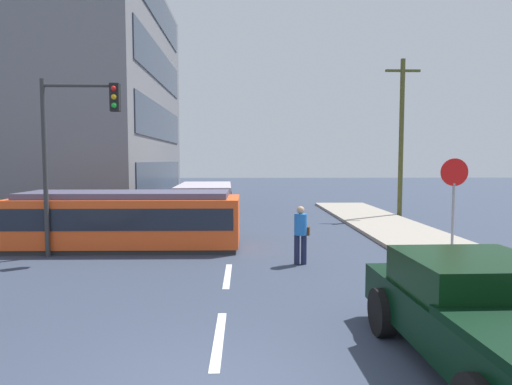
{
  "coord_description": "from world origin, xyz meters",
  "views": [
    {
      "loc": [
        0.42,
        -5.1,
        2.96
      ],
      "look_at": [
        0.81,
        9.02,
        1.93
      ],
      "focal_mm": 30.79,
      "sensor_mm": 36.0,
      "label": 1
    }
  ],
  "objects": [
    {
      "name": "city_bus",
      "position": [
        -1.47,
        16.31,
        1.04
      ],
      "size": [
        2.72,
        5.85,
        1.8
      ],
      "color": "#B4A8B5",
      "rests_on": "ground"
    },
    {
      "name": "lane_stripe_3",
      "position": [
        0.0,
        15.76,
        0.01
      ],
      "size": [
        0.16,
        2.4,
        0.01
      ],
      "primitive_type": "cube",
      "color": "silver",
      "rests_on": "ground"
    },
    {
      "name": "utility_pole_mid",
      "position": [
        8.62,
        17.64,
        4.27
      ],
      "size": [
        1.8,
        0.24,
        8.17
      ],
      "color": "#4C4E23",
      "rests_on": "ground"
    },
    {
      "name": "lane_stripe_2",
      "position": [
        0.0,
        6.0,
        0.01
      ],
      "size": [
        0.16,
        2.4,
        0.01
      ],
      "primitive_type": "cube",
      "color": "silver",
      "rests_on": "ground"
    },
    {
      "name": "ground_plane",
      "position": [
        0.0,
        10.0,
        0.0
      ],
      "size": [
        120.0,
        120.0,
        0.0
      ],
      "primitive_type": "plane",
      "color": "#333C4E"
    },
    {
      "name": "pickup_truck_parked",
      "position": [
        3.79,
        0.64,
        0.8
      ],
      "size": [
        2.35,
        5.04,
        1.55
      ],
      "color": "black",
      "rests_on": "ground"
    },
    {
      "name": "traffic_light_mast",
      "position": [
        -4.75,
        8.43,
        3.74
      ],
      "size": [
        2.38,
        0.33,
        5.41
      ],
      "color": "#333333",
      "rests_on": "ground"
    },
    {
      "name": "lane_stripe_4",
      "position": [
        0.0,
        21.76,
        0.01
      ],
      "size": [
        0.16,
        2.4,
        0.01
      ],
      "primitive_type": "cube",
      "color": "silver",
      "rests_on": "ground"
    },
    {
      "name": "pedestrian_crossing",
      "position": [
        2.04,
        7.21,
        0.94
      ],
      "size": [
        0.48,
        0.36,
        1.67
      ],
      "color": "#1C213F",
      "rests_on": "ground"
    },
    {
      "name": "corner_building",
      "position": [
        -13.0,
        20.47,
        6.4
      ],
      "size": [
        17.39,
        14.54,
        12.8
      ],
      "color": "slate",
      "rests_on": "ground"
    },
    {
      "name": "lane_stripe_1",
      "position": [
        0.0,
        2.0,
        0.01
      ],
      "size": [
        0.16,
        2.4,
        0.01
      ],
      "primitive_type": "cube",
      "color": "silver",
      "rests_on": "ground"
    },
    {
      "name": "streetcar_tram",
      "position": [
        -3.52,
        9.76,
        0.99
      ],
      "size": [
        7.56,
        2.6,
        1.92
      ],
      "color": "#F2521E",
      "rests_on": "ground"
    },
    {
      "name": "sidewalk_curb_right",
      "position": [
        6.8,
        6.0,
        0.07
      ],
      "size": [
        3.2,
        36.0,
        0.14
      ],
      "primitive_type": "cube",
      "color": "#9E9385",
      "rests_on": "ground"
    },
    {
      "name": "stop_sign",
      "position": [
        6.2,
        6.78,
        2.19
      ],
      "size": [
        0.76,
        0.07,
        2.88
      ],
      "color": "gray",
      "rests_on": "sidewalk_curb_right"
    }
  ]
}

